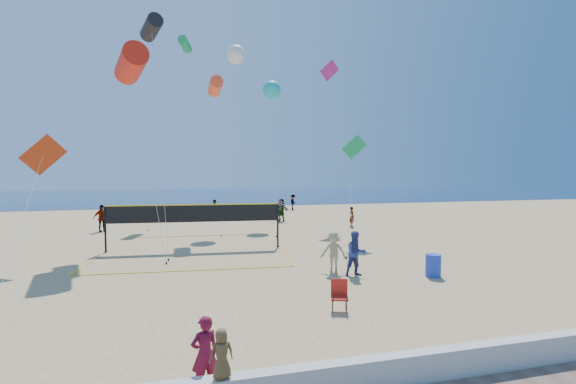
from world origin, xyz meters
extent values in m
plane|color=tan|center=(0.00, 0.00, 0.00)|extent=(120.00, 120.00, 0.00)
cube|color=navy|center=(0.00, 62.00, 0.01)|extent=(140.00, 50.00, 0.03)
cube|color=silver|center=(0.00, -3.00, 0.30)|extent=(32.00, 0.30, 0.60)
imported|color=maroon|center=(-2.19, -2.33, 0.74)|extent=(0.62, 0.50, 1.48)
imported|color=brown|center=(-1.92, -3.03, 1.04)|extent=(0.47, 0.35, 0.88)
imported|color=navy|center=(4.04, 4.59, 0.91)|extent=(0.91, 0.72, 1.82)
imported|color=tan|center=(3.37, 5.36, 0.86)|extent=(1.28, 1.14, 1.72)
imported|color=gray|center=(-8.54, 19.66, 0.95)|extent=(1.19, 0.98, 1.90)
imported|color=gray|center=(5.01, 22.05, 0.97)|extent=(1.56, 1.75, 1.93)
imported|color=gray|center=(9.54, 17.57, 0.77)|extent=(0.38, 0.57, 1.54)
imported|color=gray|center=(-0.33, 25.34, 0.86)|extent=(0.97, 0.84, 1.72)
imported|color=gray|center=(8.63, 31.63, 0.85)|extent=(1.14, 1.27, 1.70)
cube|color=#AF2014|center=(1.90, 1.02, 0.41)|extent=(0.63, 0.60, 0.06)
cube|color=#AF2014|center=(1.96, 1.21, 0.69)|extent=(0.50, 0.21, 0.51)
cylinder|color=black|center=(1.65, 0.91, 0.23)|extent=(0.11, 0.25, 0.66)
cylinder|color=black|center=(1.77, 1.25, 0.23)|extent=(0.11, 0.25, 0.66)
cylinder|color=black|center=(2.03, 0.78, 0.23)|extent=(0.11, 0.25, 0.66)
cylinder|color=black|center=(2.15, 1.13, 0.23)|extent=(0.11, 0.25, 0.66)
cylinder|color=#1D3BBC|center=(7.02, 3.73, 0.45)|extent=(0.65, 0.65, 0.90)
cylinder|color=black|center=(-6.76, 11.93, 1.21)|extent=(0.10, 0.10, 2.42)
cylinder|color=black|center=(2.28, 11.19, 1.21)|extent=(0.10, 0.10, 2.42)
cube|color=black|center=(-2.24, 11.56, 1.96)|extent=(9.04, 0.76, 0.91)
cube|color=yellow|center=(-2.24, 11.56, 2.45)|extent=(9.04, 0.77, 0.06)
cube|color=yellow|center=(-2.61, 7.04, 0.01)|extent=(9.24, 0.80, 0.02)
cube|color=yellow|center=(-1.87, 16.08, 0.01)|extent=(9.24, 0.80, 0.02)
cylinder|color=red|center=(-5.44, 12.74, 10.01)|extent=(2.19, 3.39, 1.72)
cylinder|color=silver|center=(-4.49, 10.62, 5.03)|extent=(1.92, 4.25, 9.97)
cylinder|color=black|center=(-3.53, 8.50, 0.05)|extent=(0.08, 0.08, 0.10)
cylinder|color=black|center=(-4.68, 16.24, 13.23)|extent=(1.63, 2.46, 1.24)
cylinder|color=silver|center=(-4.08, 12.74, 6.64)|extent=(1.21, 7.02, 13.19)
cylinder|color=black|center=(-3.48, 9.23, 0.05)|extent=(0.08, 0.08, 0.10)
cylinder|color=#FF4D24|center=(-0.71, 17.27, 10.04)|extent=(0.96, 2.11, 1.13)
cylinder|color=silver|center=(0.80, 14.19, 5.04)|extent=(3.03, 6.18, 9.99)
cylinder|color=black|center=(2.31, 11.11, 0.05)|extent=(0.08, 0.08, 0.10)
cube|color=red|center=(-8.95, 10.22, 5.00)|extent=(1.91, 0.42, 1.92)
cylinder|color=silver|center=(-8.69, 7.17, 2.53)|extent=(0.53, 6.11, 4.96)
cube|color=#199B4F|center=(7.25, 12.08, 5.73)|extent=(1.53, 0.28, 1.52)
cylinder|color=silver|center=(6.07, 9.84, 2.89)|extent=(2.37, 4.50, 5.69)
cylinder|color=black|center=(4.90, 7.60, 0.05)|extent=(0.08, 0.08, 0.10)
cube|color=#BF2577|center=(8.59, 20.09, 12.42)|extent=(1.76, 0.34, 1.76)
cylinder|color=silver|center=(7.95, 16.03, 6.23)|extent=(1.28, 8.13, 12.37)
cylinder|color=black|center=(7.32, 11.97, 0.05)|extent=(0.08, 0.08, 0.10)
sphere|color=white|center=(1.19, 21.51, 13.54)|extent=(1.80, 1.80, 1.49)
cylinder|color=silver|center=(0.33, 18.51, 6.80)|extent=(1.76, 6.01, 13.50)
cylinder|color=black|center=(-0.54, 15.51, 0.05)|extent=(0.08, 0.08, 0.10)
sphere|color=#1DB2BB|center=(4.24, 22.15, 11.06)|extent=(1.84, 1.84, 1.50)
cylinder|color=silver|center=(3.58, 18.30, 5.55)|extent=(1.35, 7.70, 11.01)
cylinder|color=black|center=(2.91, 14.45, 0.05)|extent=(0.08, 0.08, 0.10)
cylinder|color=#199B4F|center=(-2.75, 26.30, 15.54)|extent=(1.24, 2.08, 1.07)
cylinder|color=silver|center=(-4.08, 22.79, 7.80)|extent=(2.68, 7.04, 15.50)
cylinder|color=black|center=(-5.41, 19.27, 0.05)|extent=(0.08, 0.08, 0.10)
camera|label=1|loc=(-2.40, -9.66, 4.21)|focal=24.00mm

